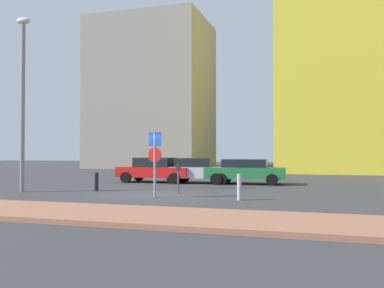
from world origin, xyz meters
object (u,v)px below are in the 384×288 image
object	(u,v)px
parked_car_red	(155,170)
parked_car_green	(245,171)
parked_car_silver	(199,170)
street_lamp	(23,91)
traffic_bollard_near	(239,187)
parking_meter	(178,174)
traffic_bollard_mid	(96,182)
parking_sign_post	(155,156)

from	to	relation	value
parked_car_red	parked_car_green	size ratio (longest dim) A/B	0.99
parked_car_red	parked_car_silver	bearing A→B (deg)	3.98
street_lamp	traffic_bollard_near	size ratio (longest dim) A/B	8.09
parked_car_silver	street_lamp	bearing A→B (deg)	-128.91
traffic_bollard_near	parked_car_silver	bearing A→B (deg)	116.29
parking_meter	traffic_bollard_mid	xyz separation A→B (m)	(-4.02, -0.07, -0.42)
parking_sign_post	traffic_bollard_near	size ratio (longest dim) A/B	2.67
parked_car_silver	parking_sign_post	world-z (taller)	parking_sign_post
parked_car_green	parking_sign_post	size ratio (longest dim) A/B	1.74
street_lamp	parked_car_silver	bearing A→B (deg)	51.09
parked_car_red	parked_car_silver	size ratio (longest dim) A/B	1.06
traffic_bollard_mid	traffic_bollard_near	bearing A→B (deg)	-13.34
parked_car_silver	parking_sign_post	distance (m)	8.07
parked_car_green	parking_meter	world-z (taller)	parked_car_green
traffic_bollard_mid	parking_meter	bearing A→B (deg)	0.98
parked_car_red	parking_sign_post	xyz separation A→B (m)	(3.17, -7.81, 0.88)
parking_meter	traffic_bollard_near	size ratio (longest dim) A/B	1.33
parked_car_green	traffic_bollard_mid	world-z (taller)	parked_car_green
parking_meter	parked_car_red	bearing A→B (deg)	120.57
parked_car_green	traffic_bollard_near	bearing A→B (deg)	-81.53
parked_car_red	parking_meter	world-z (taller)	parked_car_red
parking_meter	traffic_bollard_mid	bearing A→B (deg)	-179.02
parking_meter	traffic_bollard_mid	world-z (taller)	parking_meter
parking_meter	street_lamp	xyz separation A→B (m)	(-7.02, -1.48, 3.78)
parked_car_red	parked_car_green	distance (m)	5.39
parked_car_green	traffic_bollard_near	distance (m)	8.04
traffic_bollard_mid	street_lamp	bearing A→B (deg)	-154.86
parked_car_red	parking_sign_post	world-z (taller)	parking_sign_post
parked_car_green	parking_meter	bearing A→B (deg)	-106.70
parked_car_silver	parking_sign_post	size ratio (longest dim) A/B	1.63
parked_car_silver	street_lamp	world-z (taller)	street_lamp
street_lamp	parking_sign_post	bearing A→B (deg)	-3.11
parked_car_silver	parked_car_green	world-z (taller)	parked_car_silver
traffic_bollard_near	parking_meter	bearing A→B (deg)	150.22
parked_car_red	parking_meter	distance (m)	6.94
parked_car_red	traffic_bollard_near	bearing A→B (deg)	-49.57
parked_car_silver	parked_car_green	distance (m)	2.72
parked_car_red	traffic_bollard_near	distance (m)	10.14
parked_car_green	street_lamp	world-z (taller)	street_lamp
parked_car_red	parking_sign_post	bearing A→B (deg)	-67.89
parking_sign_post	traffic_bollard_near	bearing A→B (deg)	1.68
parked_car_green	traffic_bollard_near	xyz separation A→B (m)	(1.18, -7.95, -0.26)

